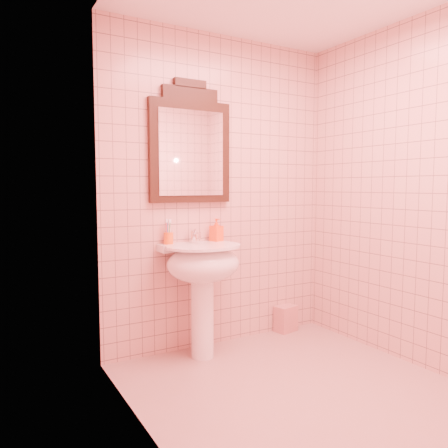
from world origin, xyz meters
TOP-DOWN VIEW (x-y plane):
  - floor at (0.00, 0.00)m, footprint 2.20×2.20m
  - back_wall at (0.00, 1.10)m, footprint 2.00×0.02m
  - pedestal_sink at (-0.28, 0.87)m, footprint 0.58×0.58m
  - faucet at (-0.28, 1.01)m, footprint 0.04×0.16m
  - mirror at (-0.28, 1.07)m, footprint 0.67×0.06m
  - toothbrush_cup at (-0.49, 1.04)m, footprint 0.07×0.07m
  - soap_dispenser at (-0.08, 1.02)m, footprint 0.10×0.11m
  - towel at (0.64, 1.04)m, footprint 0.21×0.16m

SIDE VIEW (x-z plane):
  - floor at x=0.00m, z-range 0.00..0.00m
  - towel at x=0.64m, z-range 0.00..0.23m
  - pedestal_sink at x=-0.28m, z-range 0.23..1.09m
  - toothbrush_cup at x=-0.49m, z-range 0.83..0.99m
  - faucet at x=-0.28m, z-range 0.87..0.97m
  - soap_dispenser at x=-0.08m, z-range 0.86..1.05m
  - back_wall at x=0.00m, z-range 0.00..2.50m
  - mirror at x=-0.28m, z-range 1.14..2.07m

